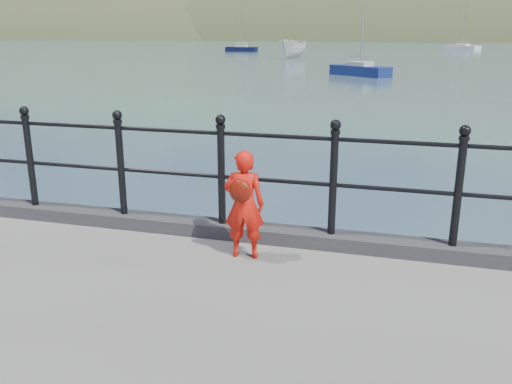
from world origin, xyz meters
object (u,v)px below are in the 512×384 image
(railing, at_px, (276,167))
(sailboat_deep, at_px, (462,48))
(sailboat_left, at_px, (242,49))
(child, at_px, (244,204))
(sailboat_port, at_px, (360,71))
(launch_white, at_px, (293,49))

(railing, height_order, sailboat_deep, sailboat_deep)
(sailboat_left, bearing_deg, railing, -67.81)
(child, bearing_deg, sailboat_port, -94.07)
(child, distance_m, sailboat_deep, 94.49)
(railing, xyz_separation_m, sailboat_deep, (9.32, 93.52, -1.48))
(child, bearing_deg, railing, -119.84)
(railing, bearing_deg, sailboat_deep, 84.31)
(sailboat_port, height_order, sailboat_deep, sailboat_deep)
(child, relative_size, sailboat_port, 0.15)
(child, bearing_deg, sailboat_left, -80.25)
(railing, xyz_separation_m, launch_white, (-12.03, 58.54, -0.73))
(launch_white, height_order, sailboat_deep, sailboat_deep)
(railing, bearing_deg, child, -112.51)
(railing, distance_m, sailboat_left, 79.83)
(child, xyz_separation_m, sailboat_left, (-23.56, 76.68, -1.21))
(launch_white, bearing_deg, sailboat_left, 134.89)
(sailboat_left, xyz_separation_m, sailboat_deep, (33.09, 17.32, 0.00))
(child, height_order, sailboat_deep, sailboat_deep)
(railing, distance_m, sailboat_port, 35.35)
(child, bearing_deg, sailboat_deep, -103.11)
(railing, height_order, launch_white, railing)
(sailboat_left, relative_size, sailboat_deep, 0.79)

